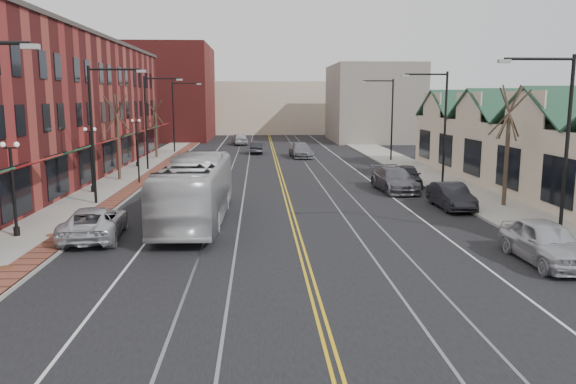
{
  "coord_description": "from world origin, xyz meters",
  "views": [
    {
      "loc": [
        -1.77,
        -17.46,
        6.37
      ],
      "look_at": [
        -0.42,
        8.32,
        2.0
      ],
      "focal_mm": 35.0,
      "sensor_mm": 36.0,
      "label": 1
    }
  ],
  "objects": [
    {
      "name": "lamppost_l_2",
      "position": [
        -12.8,
        20.0,
        2.2
      ],
      "size": [
        0.84,
        0.28,
        4.27
      ],
      "color": "black",
      "rests_on": "sidewalk_left"
    },
    {
      "name": "parked_suv",
      "position": [
        -9.27,
        7.85,
        0.74
      ],
      "size": [
        2.95,
        5.54,
        1.48
      ],
      "primitive_type": "imported",
      "rotation": [
        0.0,
        0.0,
        3.24
      ],
      "color": "silver",
      "rests_on": "ground"
    },
    {
      "name": "parked_car_c",
      "position": [
        7.5,
        20.0,
        0.81
      ],
      "size": [
        2.65,
        5.7,
        1.61
      ],
      "primitive_type": "imported",
      "rotation": [
        0.0,
        0.0,
        0.07
      ],
      "color": "slate",
      "rests_on": "ground"
    },
    {
      "name": "tree_left_far",
      "position": [
        -12.5,
        42.0,
        3.28
      ],
      "size": [
        1.66,
        1.28,
        6.02
      ],
      "color": "#382B21",
      "rests_on": "sidewalk_left"
    },
    {
      "name": "parked_car_a",
      "position": [
        9.3,
        3.04,
        0.84
      ],
      "size": [
        2.05,
        4.96,
        1.68
      ],
      "primitive_type": "imported",
      "rotation": [
        0.0,
        0.0,
        0.01
      ],
      "color": "#B1B2B9",
      "rests_on": "ground"
    },
    {
      "name": "parked_car_b",
      "position": [
        9.3,
        13.84,
        0.74
      ],
      "size": [
        1.65,
        4.52,
        1.48
      ],
      "primitive_type": "imported",
      "rotation": [
        0.0,
        0.0,
        0.02
      ],
      "color": "black",
      "rests_on": "ground"
    },
    {
      "name": "lamppost_l_3",
      "position": [
        -12.8,
        34.0,
        2.2
      ],
      "size": [
        0.84,
        0.28,
        4.27
      ],
      "color": "black",
      "rests_on": "sidewalk_left"
    },
    {
      "name": "tree_left_near",
      "position": [
        -12.5,
        26.0,
        3.51
      ],
      "size": [
        1.78,
        1.37,
        6.48
      ],
      "color": "#382B21",
      "rests_on": "sidewalk_left"
    },
    {
      "name": "tree_right_mid",
      "position": [
        12.5,
        14.0,
        3.75
      ],
      "size": [
        1.9,
        1.46,
        6.93
      ],
      "color": "#382B21",
      "rests_on": "sidewalk_right"
    },
    {
      "name": "backdrop_left",
      "position": [
        -16.0,
        70.0,
        7.0
      ],
      "size": [
        14.0,
        18.0,
        14.0
      ],
      "primitive_type": "cube",
      "color": "maroon",
      "rests_on": "ground"
    },
    {
      "name": "building_right",
      "position": [
        18.0,
        20.0,
        2.3
      ],
      "size": [
        8.0,
        36.0,
        4.6
      ],
      "primitive_type": "cube",
      "color": "beige",
      "rests_on": "ground"
    },
    {
      "name": "streetlight_l_2",
      "position": [
        -11.05,
        32.0,
        5.03
      ],
      "size": [
        3.33,
        0.25,
        8.0
      ],
      "color": "black",
      "rests_on": "sidewalk_left"
    },
    {
      "name": "backdrop_mid",
      "position": [
        0.0,
        85.0,
        4.5
      ],
      "size": [
        22.0,
        14.0,
        9.0
      ],
      "primitive_type": "cube",
      "color": "beige",
      "rests_on": "ground"
    },
    {
      "name": "streetlight_r_1",
      "position": [
        11.05,
        22.0,
        5.03
      ],
      "size": [
        3.33,
        0.25,
        8.0
      ],
      "color": "black",
      "rests_on": "sidewalk_right"
    },
    {
      "name": "ground",
      "position": [
        0.0,
        0.0,
        0.0
      ],
      "size": [
        160.0,
        160.0,
        0.0
      ],
      "primitive_type": "plane",
      "color": "black",
      "rests_on": "ground"
    },
    {
      "name": "distant_car_far",
      "position": [
        -4.32,
        58.7,
        0.81
      ],
      "size": [
        2.54,
        4.96,
        1.62
      ],
      "primitive_type": "imported",
      "rotation": [
        0.0,
        0.0,
        3.28
      ],
      "color": "#B4B5BB",
      "rests_on": "ground"
    },
    {
      "name": "transit_bus",
      "position": [
        -5.0,
        11.01,
        1.67
      ],
      "size": [
        3.09,
        12.05,
        3.34
      ],
      "primitive_type": "imported",
      "rotation": [
        0.0,
        0.0,
        3.12
      ],
      "color": "silver",
      "rests_on": "ground"
    },
    {
      "name": "manhole_mid",
      "position": [
        -11.2,
        3.0,
        0.16
      ],
      "size": [
        0.6,
        0.6,
        0.02
      ],
      "primitive_type": "cylinder",
      "color": "#592D19",
      "rests_on": "sidewalk_left"
    },
    {
      "name": "sidewalk_left",
      "position": [
        -12.0,
        20.0,
        0.07
      ],
      "size": [
        4.0,
        120.0,
        0.15
      ],
      "primitive_type": "cube",
      "color": "gray",
      "rests_on": "ground"
    },
    {
      "name": "building_left",
      "position": [
        -19.0,
        27.0,
        5.5
      ],
      "size": [
        10.0,
        50.0,
        11.0
      ],
      "primitive_type": "cube",
      "color": "maroon",
      "rests_on": "ground"
    },
    {
      "name": "streetlight_l_3",
      "position": [
        -11.05,
        48.0,
        5.03
      ],
      "size": [
        3.33,
        0.25,
        8.0
      ],
      "color": "black",
      "rests_on": "sidewalk_left"
    },
    {
      "name": "lamppost_l_1",
      "position": [
        -12.8,
        8.0,
        2.2
      ],
      "size": [
        0.84,
        0.28,
        4.27
      ],
      "color": "black",
      "rests_on": "sidewalk_left"
    },
    {
      "name": "parked_car_d",
      "position": [
        8.89,
        22.1,
        0.78
      ],
      "size": [
        2.45,
        4.8,
        1.56
      ],
      "primitive_type": "imported",
      "rotation": [
        0.0,
        0.0,
        -0.14
      ],
      "color": "black",
      "rests_on": "ground"
    },
    {
      "name": "distant_car_left",
      "position": [
        -2.02,
        46.58,
        0.66
      ],
      "size": [
        1.45,
        4.04,
        1.33
      ],
      "primitive_type": "imported",
      "rotation": [
        0.0,
        0.0,
        3.13
      ],
      "color": "black",
      "rests_on": "ground"
    },
    {
      "name": "streetlight_r_2",
      "position": [
        11.05,
        38.0,
        5.03
      ],
      "size": [
        3.33,
        0.25,
        8.0
      ],
      "color": "black",
      "rests_on": "sidewalk_right"
    },
    {
      "name": "streetlight_r_0",
      "position": [
        11.05,
        6.0,
        5.03
      ],
      "size": [
        3.33,
        0.25,
        8.0
      ],
      "color": "black",
      "rests_on": "sidewalk_right"
    },
    {
      "name": "streetlight_l_1",
      "position": [
        -11.05,
        16.0,
        5.03
      ],
      "size": [
        3.33,
        0.25,
        8.0
      ],
      "color": "black",
      "rests_on": "sidewalk_left"
    },
    {
      "name": "manhole_far",
      "position": [
        -11.2,
        8.0,
        0.16
      ],
      "size": [
        0.6,
        0.6,
        0.02
      ],
      "primitive_type": "cylinder",
      "color": "#592D19",
      "rests_on": "sidewalk_left"
    },
    {
      "name": "sidewalk_right",
      "position": [
        12.0,
        20.0,
        0.07
      ],
      "size": [
        4.0,
        120.0,
        0.15
      ],
      "primitive_type": "cube",
      "color": "gray",
      "rests_on": "ground"
    },
    {
      "name": "backdrop_right",
      "position": [
        15.0,
        65.0,
        5.5
      ],
      "size": [
        12.0,
        16.0,
        11.0
      ],
      "primitive_type": "cube",
      "color": "slate",
      "rests_on": "ground"
    },
    {
      "name": "traffic_signal",
      "position": [
        -10.6,
        24.0,
        2.35
      ],
      "size": [
        0.18,
        0.15,
        3.8
      ],
      "color": "black",
      "rests_on": "sidewalk_left"
    },
    {
      "name": "distant_car_right",
      "position": [
        2.74,
        42.06,
        0.76
      ],
      "size": [
        2.54,
        5.41,
        1.53
      ],
      "primitive_type": "imported",
      "rotation": [
        0.0,
        0.0,
        0.08
      ],
      "color": "slate",
      "rests_on": "ground"
    }
  ]
}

